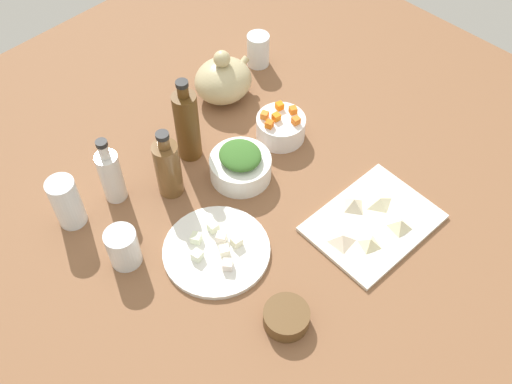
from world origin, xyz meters
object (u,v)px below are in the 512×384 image
(bottle_2, at_px, (111,175))
(plate_tofu, at_px, (217,251))
(cutting_board, at_px, (373,223))
(bowl_small_side, at_px, (286,317))
(bottle_0, at_px, (168,168))
(drinking_glass_1, at_px, (67,202))
(bowl_greens, at_px, (241,167))
(teapot, at_px, (223,80))
(bottle_1, at_px, (187,125))
(bowl_carrots, at_px, (281,128))
(drinking_glass_0, at_px, (258,50))
(drinking_glass_2, at_px, (123,247))

(bottle_2, bearing_deg, plate_tofu, -78.42)
(cutting_board, relative_size, bottle_2, 1.53)
(bowl_small_side, xyz_separation_m, bottle_0, (0.06, 0.44, 0.06))
(cutting_board, xyz_separation_m, drinking_glass_1, (-0.49, 0.51, 0.06))
(bowl_greens, height_order, teapot, teapot)
(drinking_glass_1, bearing_deg, bottle_1, -6.40)
(plate_tofu, xyz_separation_m, bowl_carrots, (0.37, 0.15, 0.03))
(plate_tofu, xyz_separation_m, teapot, (0.37, 0.37, 0.05))
(bowl_greens, bearing_deg, bowl_small_side, -121.07)
(plate_tofu, relative_size, teapot, 1.38)
(bottle_2, bearing_deg, bowl_greens, -33.31)
(bottle_1, relative_size, drinking_glass_0, 2.45)
(plate_tofu, height_order, bowl_carrots, bowl_carrots)
(bowl_carrots, bearing_deg, drinking_glass_0, 55.85)
(bottle_1, bearing_deg, drinking_glass_1, 173.60)
(plate_tofu, xyz_separation_m, drinking_glass_2, (-0.16, 0.13, 0.04))
(bowl_greens, xyz_separation_m, bowl_small_side, (-0.21, -0.35, -0.01))
(bottle_0, xyz_separation_m, drinking_glass_0, (0.49, 0.19, -0.03))
(teapot, bearing_deg, bowl_carrots, -90.68)
(bowl_greens, bearing_deg, bottle_2, 146.69)
(drinking_glass_1, bearing_deg, bowl_carrots, -16.43)
(bowl_small_side, height_order, drinking_glass_0, drinking_glass_0)
(bottle_1, distance_m, drinking_glass_2, 0.35)
(drinking_glass_0, distance_m, drinking_glass_2, 0.74)
(drinking_glass_0, bearing_deg, bottle_2, -170.14)
(plate_tofu, xyz_separation_m, drinking_glass_1, (-0.18, 0.31, 0.06))
(bowl_carrots, height_order, bottle_1, bottle_1)
(cutting_board, height_order, bowl_carrots, bowl_carrots)
(cutting_board, height_order, drinking_glass_0, drinking_glass_0)
(teapot, distance_m, drinking_glass_0, 0.17)
(drinking_glass_2, bearing_deg, bottle_1, 24.06)
(bottle_1, distance_m, drinking_glass_1, 0.34)
(bottle_1, bearing_deg, bottle_2, 173.66)
(bottle_0, bearing_deg, bowl_greens, -30.36)
(cutting_board, bearing_deg, drinking_glass_2, 144.53)
(drinking_glass_1, height_order, drinking_glass_2, drinking_glass_1)
(cutting_board, xyz_separation_m, plate_tofu, (-0.31, 0.20, 0.00))
(drinking_glass_0, bearing_deg, cutting_board, -110.50)
(bottle_2, relative_size, drinking_glass_1, 1.41)
(plate_tofu, bearing_deg, bowl_greens, 32.05)
(cutting_board, relative_size, drinking_glass_1, 2.15)
(bowl_carrots, xyz_separation_m, teapot, (0.00, 0.22, 0.03))
(plate_tofu, height_order, drinking_glass_2, drinking_glass_2)
(plate_tofu, bearing_deg, bowl_carrots, 21.76)
(bottle_0, bearing_deg, bowl_carrots, -11.64)
(plate_tofu, bearing_deg, bowl_small_side, -93.73)
(bowl_greens, xyz_separation_m, bowl_carrots, (0.17, 0.02, 0.00))
(bowl_greens, bearing_deg, bottle_0, 149.64)
(bowl_carrots, distance_m, bottle_2, 0.46)
(cutting_board, bearing_deg, plate_tofu, 146.87)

